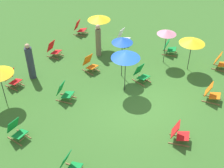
{
  "coord_description": "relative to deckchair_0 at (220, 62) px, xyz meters",
  "views": [
    {
      "loc": [
        -9.1,
        -3.65,
        8.29
      ],
      "look_at": [
        0.0,
        1.2,
        0.5
      ],
      "focal_mm": 48.38,
      "sensor_mm": 36.0,
      "label": 1
    }
  ],
  "objects": [
    {
      "name": "umbrella_2",
      "position": [
        -0.81,
        1.34,
        1.17
      ],
      "size": [
        1.19,
        1.19,
        1.65
      ],
      "color": "black",
      "rests_on": "ground"
    },
    {
      "name": "umbrella_5",
      "position": [
        -2.81,
        3.94,
        1.52
      ],
      "size": [
        0.94,
        0.94,
        2.0
      ],
      "color": "black",
      "rests_on": "ground"
    },
    {
      "name": "deckchair_11",
      "position": [
        0.04,
        5.29,
        0.0
      ],
      "size": [
        0.54,
        0.8,
        0.83
      ],
      "rotation": [
        0.0,
        0.0,
        -0.09
      ],
      "color": "olive",
      "rests_on": "ground"
    },
    {
      "name": "person_0",
      "position": [
        -4.87,
        7.56,
        0.47
      ],
      "size": [
        0.37,
        0.37,
        1.78
      ],
      "rotation": [
        0.0,
        0.0,
        4.57
      ],
      "color": "#333847",
      "rests_on": "ground"
    },
    {
      "name": "deckchair_13",
      "position": [
        -0.18,
        7.97,
        0.0
      ],
      "size": [
        0.59,
        0.83,
        0.83
      ],
      "rotation": [
        0.0,
        0.0,
        0.16
      ],
      "color": "olive",
      "rests_on": "ground"
    },
    {
      "name": "person_1",
      "position": [
        -1.7,
        5.83,
        0.47
      ],
      "size": [
        0.33,
        0.33,
        1.73
      ],
      "rotation": [
        0.0,
        0.0,
        0.21
      ],
      "color": "#72664C",
      "rests_on": "ground"
    },
    {
      "name": "deckchair_6",
      "position": [
        -2.63,
        -0.19,
        0.0
      ],
      "size": [
        0.56,
        0.81,
        0.83
      ],
      "rotation": [
        0.0,
        0.0,
        0.11
      ],
      "color": "olive",
      "rests_on": "ground"
    },
    {
      "name": "deckchair_8",
      "position": [
        -2.86,
        7.82,
        0.0
      ],
      "size": [
        0.49,
        0.77,
        0.83
      ],
      "rotation": [
        0.0,
        0.0,
        0.01
      ],
      "color": "olive",
      "rests_on": "ground"
    },
    {
      "name": "deckchair_4",
      "position": [
        0.16,
        2.66,
        0.0
      ],
      "size": [
        0.63,
        0.85,
        0.83
      ],
      "rotation": [
        0.0,
        0.0,
        0.23
      ],
      "color": "olive",
      "rests_on": "ground"
    },
    {
      "name": "deckchair_0",
      "position": [
        0.0,
        0.0,
        0.0
      ],
      "size": [
        0.5,
        0.77,
        0.83
      ],
      "rotation": [
        0.0,
        0.0,
        0.03
      ],
      "color": "olive",
      "rests_on": "ground"
    },
    {
      "name": "deckchair_10",
      "position": [
        -5.79,
        7.9,
        0.0
      ],
      "size": [
        0.52,
        0.79,
        0.83
      ],
      "rotation": [
        0.0,
        0.0,
        -0.06
      ],
      "color": "olive",
      "rests_on": "ground"
    },
    {
      "name": "deckchair_2",
      "position": [
        -3.12,
        5.48,
        0.0
      ],
      "size": [
        0.64,
        0.85,
        0.83
      ],
      "rotation": [
        0.0,
        0.0,
        -0.24
      ],
      "color": "olive",
      "rests_on": "ground"
    },
    {
      "name": "umbrella_0",
      "position": [
        -0.76,
        2.6,
        1.31
      ],
      "size": [
        0.93,
        0.93,
        1.79
      ],
      "color": "black",
      "rests_on": "ground"
    },
    {
      "name": "umbrella_1",
      "position": [
        -3.74,
        3.32,
        1.47
      ],
      "size": [
        1.22,
        1.22,
        1.98
      ],
      "color": "black",
      "rests_on": "ground"
    },
    {
      "name": "umbrella_4",
      "position": [
        -0.97,
        6.18,
        1.35
      ],
      "size": [
        1.18,
        1.18,
        1.85
      ],
      "color": "black",
      "rests_on": "ground"
    },
    {
      "name": "ground_plane",
      "position": [
        -4.19,
        2.51,
        -0.37
      ],
      "size": [
        40.0,
        40.0,
        0.0
      ],
      "primitive_type": "plane",
      "color": "#386B28"
    },
    {
      "name": "deckchair_9",
      "position": [
        -8.48,
        2.97,
        0.0
      ],
      "size": [
        0.53,
        0.79,
        0.83
      ],
      "rotation": [
        0.0,
        0.0,
        0.07
      ],
      "color": "olive",
      "rests_on": "ground"
    },
    {
      "name": "deckchair_1",
      "position": [
        -5.48,
        5.3,
        0.0
      ],
      "size": [
        0.58,
        0.82,
        0.83
      ],
      "rotation": [
        0.0,
        0.0,
        0.14
      ],
      "color": "olive",
      "rests_on": "ground"
    },
    {
      "name": "deckchair_5",
      "position": [
        -8.12,
        5.54,
        0.0
      ],
      "size": [
        0.56,
        0.81,
        0.83
      ],
      "rotation": [
        0.0,
        0.0,
        -0.11
      ],
      "color": "olive",
      "rests_on": "ground"
    },
    {
      "name": "deckchair_7",
      "position": [
        -5.5,
        0.29,
        0.0
      ],
      "size": [
        0.64,
        0.85,
        0.83
      ],
      "rotation": [
        0.0,
        0.0,
        0.23
      ],
      "color": "olive",
      "rests_on": "ground"
    },
    {
      "name": "deckchair_3",
      "position": [
        -2.74,
        2.98,
        0.0
      ],
      "size": [
        0.69,
        0.87,
        0.83
      ],
      "rotation": [
        0.0,
        0.0,
        -0.31
      ],
      "color": "olive",
      "rests_on": "ground"
    }
  ]
}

